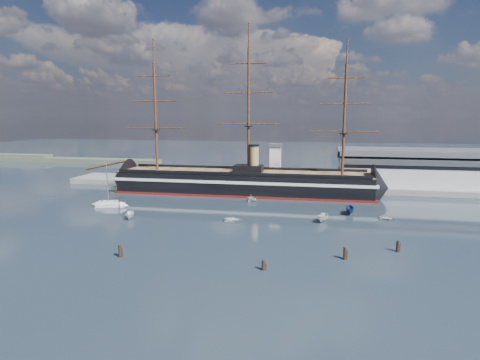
# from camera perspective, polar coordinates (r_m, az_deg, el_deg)

# --- Properties ---
(ground) EXTENTS (600.00, 600.00, 0.00)m
(ground) POSITION_cam_1_polar(r_m,az_deg,el_deg) (121.89, 1.88, -3.85)
(ground) COLOR #222B36
(ground) RESTS_ON ground
(quay) EXTENTS (180.00, 18.00, 2.00)m
(quay) POSITION_cam_1_polar(r_m,az_deg,el_deg) (155.90, 7.67, -1.04)
(quay) COLOR slate
(quay) RESTS_ON ground
(warehouse) EXTENTS (63.00, 21.00, 11.60)m
(warehouse) POSITION_cam_1_polar(r_m,az_deg,el_deg) (163.07, 24.91, 1.47)
(warehouse) COLOR #B7BABC
(warehouse) RESTS_ON ground
(quay_tower) EXTENTS (5.00, 5.00, 15.00)m
(quay_tower) POSITION_cam_1_polar(r_m,az_deg,el_deg) (152.08, 5.04, 2.47)
(quay_tower) COLOR silver
(quay_tower) RESTS_ON ground
(shoreline) EXTENTS (120.00, 10.00, 4.00)m
(shoreline) POSITION_cam_1_polar(r_m,az_deg,el_deg) (266.06, -25.42, 2.71)
(shoreline) COLOR #3F4C38
(shoreline) RESTS_ON ground
(warship) EXTENTS (112.92, 16.72, 53.94)m
(warship) POSITION_cam_1_polar(r_m,az_deg,el_deg) (141.95, -0.29, -0.31)
(warship) COLOR black
(warship) RESTS_ON ground
(sailboat) EXTENTS (8.85, 4.41, 13.60)m
(sailboat) POSITION_cam_1_polar(r_m,az_deg,el_deg) (128.14, -17.98, -3.26)
(sailboat) COLOR silver
(sailboat) RESTS_ON ground
(motorboat_a) EXTENTS (6.39, 3.91, 2.40)m
(motorboat_a) POSITION_cam_1_polar(r_m,az_deg,el_deg) (112.00, -15.38, -5.37)
(motorboat_a) COLOR white
(motorboat_a) RESTS_ON ground
(motorboat_b) EXTENTS (1.64, 3.38, 1.52)m
(motorboat_b) POSITION_cam_1_polar(r_m,az_deg,el_deg) (105.54, -0.89, -5.92)
(motorboat_b) COLOR silver
(motorboat_b) RESTS_ON ground
(motorboat_c) EXTENTS (6.82, 4.10, 2.56)m
(motorboat_c) POSITION_cam_1_polar(r_m,az_deg,el_deg) (107.48, 11.69, -5.84)
(motorboat_c) COLOR beige
(motorboat_c) RESTS_ON ground
(motorboat_d) EXTENTS (6.03, 7.01, 2.40)m
(motorboat_d) POSITION_cam_1_polar(r_m,az_deg,el_deg) (129.53, 1.64, -3.07)
(motorboat_d) COLOR silver
(motorboat_d) RESTS_ON ground
(motorboat_e) EXTENTS (2.50, 2.73, 1.24)m
(motorboat_e) POSITION_cam_1_polar(r_m,az_deg,el_deg) (114.30, 20.20, -5.32)
(motorboat_e) COLOR beige
(motorboat_e) RESTS_ON ground
(motorboat_f) EXTENTS (6.88, 2.88, 2.70)m
(motorboat_f) POSITION_cam_1_polar(r_m,az_deg,el_deg) (117.19, 15.33, -4.72)
(motorboat_f) COLOR navy
(motorboat_f) RESTS_ON ground
(piling_near_left) EXTENTS (0.64, 0.64, 3.20)m
(piling_near_left) POSITION_cam_1_polar(r_m,az_deg,el_deg) (83.54, -16.66, -10.46)
(piling_near_left) COLOR black
(piling_near_left) RESTS_ON ground
(piling_near_mid) EXTENTS (0.64, 0.64, 2.59)m
(piling_near_mid) POSITION_cam_1_polar(r_m,az_deg,el_deg) (74.01, 3.33, -12.68)
(piling_near_mid) COLOR black
(piling_near_mid) RESTS_ON ground
(piling_near_right) EXTENTS (0.64, 0.64, 3.17)m
(piling_near_right) POSITION_cam_1_polar(r_m,az_deg,el_deg) (81.53, 14.64, -10.86)
(piling_near_right) COLOR black
(piling_near_right) RESTS_ON ground
(piling_far_right) EXTENTS (0.64, 0.64, 3.06)m
(piling_far_right) POSITION_cam_1_polar(r_m,az_deg,el_deg) (89.11, 21.48, -9.47)
(piling_far_right) COLOR black
(piling_far_right) RESTS_ON ground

